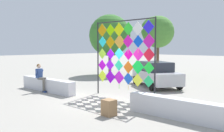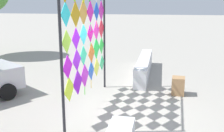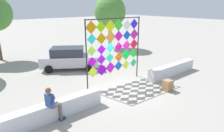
# 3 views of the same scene
# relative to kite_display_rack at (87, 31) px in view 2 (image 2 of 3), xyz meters

# --- Properties ---
(ground) EXTENTS (120.00, 120.00, 0.00)m
(ground) POSITION_rel_kite_display_rack_xyz_m (-0.29, -1.02, -2.28)
(ground) COLOR #9E998E
(plaza_ledge_right) EXTENTS (4.46, 0.48, 0.73)m
(plaza_ledge_right) POSITION_rel_kite_display_rack_xyz_m (3.90, -1.40, -1.91)
(plaza_ledge_right) COLOR silver
(plaza_ledge_right) RESTS_ON ground
(kite_display_rack) EXTENTS (3.77, 0.26, 3.85)m
(kite_display_rack) POSITION_rel_kite_display_rack_xyz_m (0.00, 0.00, 0.00)
(kite_display_rack) COLOR #232328
(kite_display_rack) RESTS_ON ground
(cardboard_box_large) EXTENTS (0.48, 0.45, 0.61)m
(cardboard_box_large) POSITION_rel_kite_display_rack_xyz_m (1.52, -2.72, -1.98)
(cardboard_box_large) COLOR #9E754C
(cardboard_box_large) RESTS_ON ground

